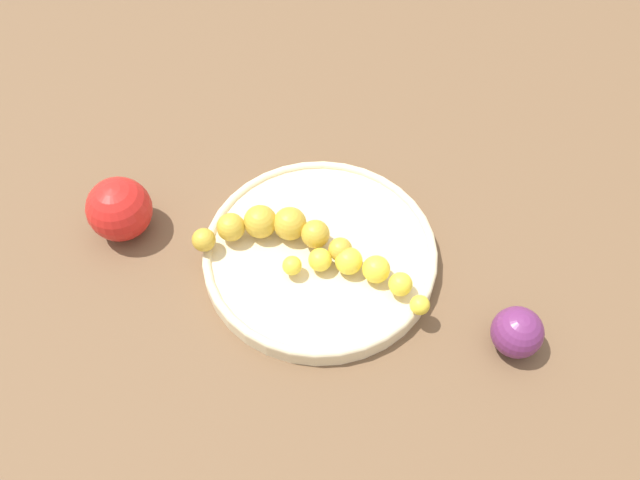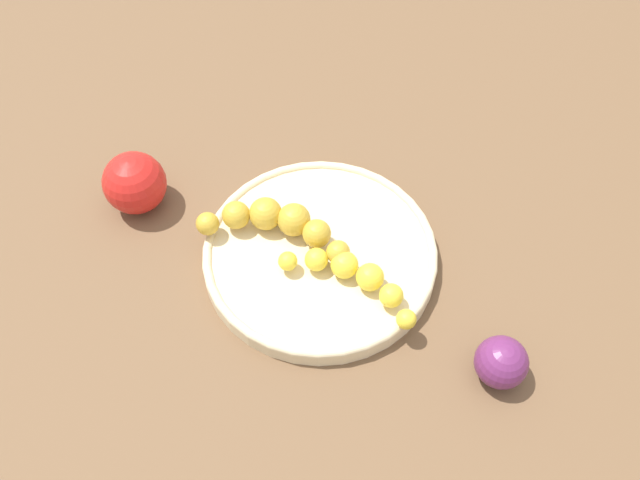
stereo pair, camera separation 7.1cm
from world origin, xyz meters
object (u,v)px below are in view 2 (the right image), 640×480
object	(u,v)px
banana_yellow	(354,276)
plum_purple	(501,362)
apple_red	(135,183)
banana_spotted	(278,223)
fruit_bowl	(320,254)

from	to	relation	value
banana_yellow	plum_purple	xyz separation A→B (m)	(-0.10, 0.14, -0.01)
apple_red	plum_purple	size ratio (longest dim) A/B	1.38
banana_yellow	plum_purple	size ratio (longest dim) A/B	2.47
apple_red	plum_purple	world-z (taller)	apple_red
banana_spotted	apple_red	size ratio (longest dim) A/B	1.98
banana_yellow	banana_spotted	distance (m)	0.10
fruit_bowl	plum_purple	world-z (taller)	plum_purple
fruit_bowl	banana_yellow	size ratio (longest dim) A/B	1.99
apple_red	fruit_bowl	bearing A→B (deg)	137.35
fruit_bowl	apple_red	size ratio (longest dim) A/B	3.55
apple_red	banana_yellow	bearing A→B (deg)	131.65
fruit_bowl	plum_purple	size ratio (longest dim) A/B	4.91
fruit_bowl	banana_spotted	xyz separation A→B (m)	(0.03, -0.04, 0.03)
fruit_bowl	banana_yellow	distance (m)	0.06
fruit_bowl	plum_purple	xyz separation A→B (m)	(-0.11, 0.19, 0.01)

